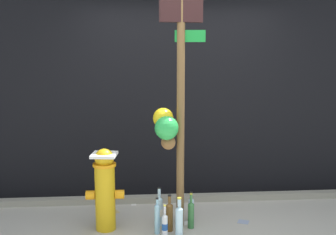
{
  "coord_description": "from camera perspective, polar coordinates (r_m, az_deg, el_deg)",
  "views": [
    {
      "loc": [
        -0.54,
        -3.69,
        1.84
      ],
      "look_at": [
        -0.23,
        0.46,
        1.2
      ],
      "focal_mm": 43.01,
      "sensor_mm": 36.0,
      "label": 1
    }
  ],
  "objects": [
    {
      "name": "bottle_4",
      "position": [
        4.62,
        1.64,
        -13.05
      ],
      "size": [
        0.06,
        0.06,
        0.31
      ],
      "color": "#93CCE0",
      "rests_on": "ground_plane"
    },
    {
      "name": "litter_0",
      "position": [
        4.6,
        2.35,
        -14.75
      ],
      "size": [
        0.14,
        0.13,
        0.01
      ],
      "primitive_type": "cube",
      "rotation": [
        0.0,
        0.0,
        0.52
      ],
      "color": "silver",
      "rests_on": "ground_plane"
    },
    {
      "name": "building_wall",
      "position": [
        5.28,
        1.56,
        8.38
      ],
      "size": [
        10.0,
        0.2,
        3.61
      ],
      "color": "black",
      "rests_on": "ground_plane"
    },
    {
      "name": "bottle_6",
      "position": [
        4.25,
        1.6,
        -14.27
      ],
      "size": [
        0.08,
        0.08,
        0.41
      ],
      "color": "#B2DBEA",
      "rests_on": "ground_plane"
    },
    {
      "name": "bottle_1",
      "position": [
        4.37,
        0.21,
        -13.77
      ],
      "size": [
        0.07,
        0.07,
        0.4
      ],
      "color": "brown",
      "rests_on": "ground_plane"
    },
    {
      "name": "memorial_post",
      "position": [
        4.18,
        0.63,
        2.59
      ],
      "size": [
        0.54,
        0.45,
        2.53
      ],
      "color": "brown",
      "rests_on": "ground_plane"
    },
    {
      "name": "bottle_7",
      "position": [
        4.62,
        3.29,
        -12.84
      ],
      "size": [
        0.06,
        0.06,
        0.34
      ],
      "color": "#B2DBEA",
      "rests_on": "ground_plane"
    },
    {
      "name": "litter_2",
      "position": [
        4.95,
        -7.4,
        -13.08
      ],
      "size": [
        0.1,
        0.12,
        0.01
      ],
      "primitive_type": "cube",
      "rotation": [
        0.0,
        0.0,
        0.45
      ],
      "color": "tan",
      "rests_on": "ground_plane"
    },
    {
      "name": "litter_3",
      "position": [
        5.17,
        -4.87,
        -12.04
      ],
      "size": [
        0.06,
        0.14,
        0.01
      ],
      "primitive_type": "cube",
      "rotation": [
        0.0,
        0.0,
        1.55
      ],
      "color": "silver",
      "rests_on": "ground_plane"
    },
    {
      "name": "bottle_0",
      "position": [
        4.5,
        -1.24,
        -13.0
      ],
      "size": [
        0.08,
        0.08,
        0.43
      ],
      "color": "#B2DBEA",
      "rests_on": "ground_plane"
    },
    {
      "name": "fire_hydrant",
      "position": [
        4.36,
        -8.92,
        -9.76
      ],
      "size": [
        0.4,
        0.28,
        0.88
      ],
      "color": "gold",
      "rests_on": "ground_plane"
    },
    {
      "name": "bottle_3",
      "position": [
        4.25,
        -0.47,
        -14.98
      ],
      "size": [
        0.06,
        0.06,
        0.34
      ],
      "color": "silver",
      "rests_on": "ground_plane"
    },
    {
      "name": "bottle_5",
      "position": [
        4.31,
        -1.55,
        -14.04
      ],
      "size": [
        0.06,
        0.06,
        0.39
      ],
      "color": "#93CCE0",
      "rests_on": "ground_plane"
    },
    {
      "name": "curb_strip",
      "position": [
        5.23,
        1.9,
        -11.35
      ],
      "size": [
        8.0,
        0.12,
        0.08
      ],
      "primitive_type": "cube",
      "color": "gray",
      "rests_on": "ground_plane"
    },
    {
      "name": "litter_1",
      "position": [
        4.71,
        10.62,
        -14.31
      ],
      "size": [
        0.15,
        0.15,
        0.01
      ],
      "primitive_type": "cube",
      "rotation": [
        0.0,
        0.0,
        1.15
      ],
      "color": "#8C99B2",
      "rests_on": "ground_plane"
    },
    {
      "name": "bottle_2",
      "position": [
        4.44,
        3.27,
        -13.49
      ],
      "size": [
        0.07,
        0.07,
        0.39
      ],
      "color": "#337038",
      "rests_on": "ground_plane"
    }
  ]
}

